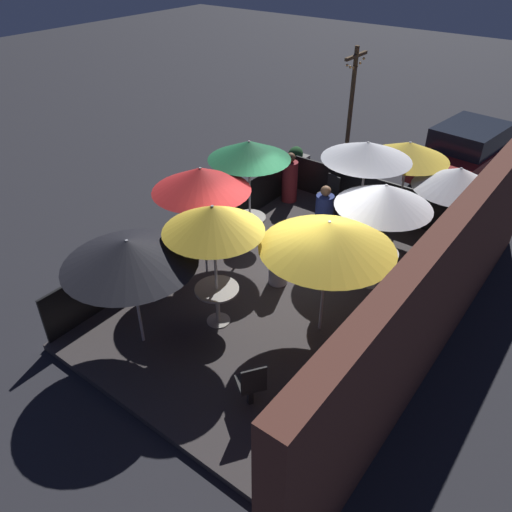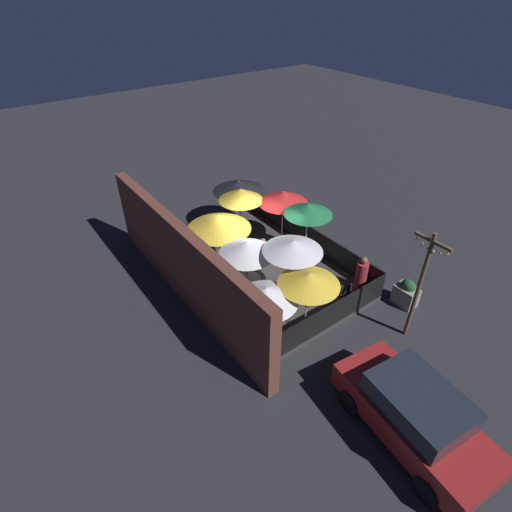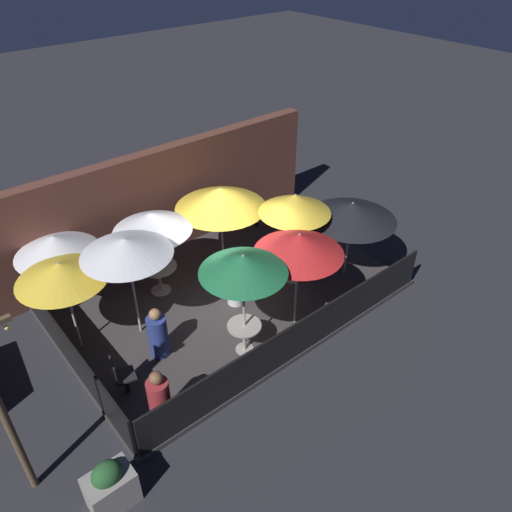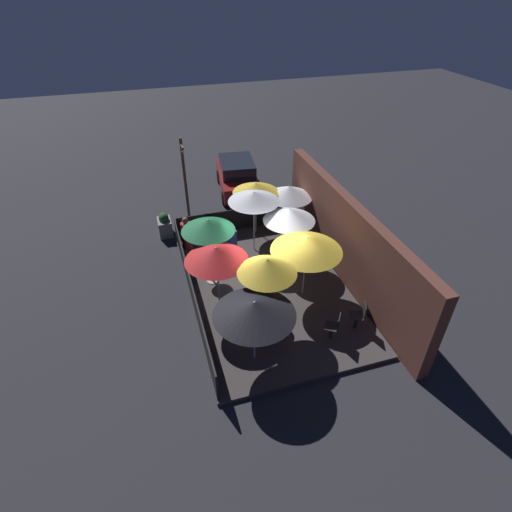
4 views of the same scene
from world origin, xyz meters
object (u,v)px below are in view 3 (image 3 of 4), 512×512
Objects in this scene: patio_umbrella_7 at (299,244)px; dining_table_1 at (292,260)px; planter_box at (110,486)px; patio_umbrella_4 at (56,245)px; patio_umbrella_0 at (243,264)px; patio_umbrella_6 at (220,198)px; patio_umbrella_1 at (295,204)px; patron_0 at (235,286)px; patio_umbrella_2 at (152,222)px; dining_table_2 at (159,271)px; patio_umbrella_8 at (61,272)px; patron_1 at (158,335)px; patio_umbrella_5 at (126,247)px; patio_chair_1 at (121,375)px; patron_2 at (160,401)px; patio_chair_0 at (281,221)px; patio_chair_2 at (256,210)px; patio_umbrella_3 at (352,211)px.

dining_table_1 is (1.05, 1.23, -1.56)m from patio_umbrella_7.
patio_umbrella_4 is at bearing 74.04° from planter_box.
dining_table_1 is at bearing 25.42° from patio_umbrella_0.
patio_umbrella_4 is at bearing 167.21° from patio_umbrella_6.
patio_umbrella_1 reaches higher than patron_0.
patio_umbrella_2 is 1.40m from dining_table_2.
planter_box is at bearing -106.04° from patio_umbrella_8.
patio_umbrella_0 is at bearing -118.48° from patio_umbrella_6.
patio_umbrella_4 reaches higher than patron_1.
patio_umbrella_1 is at bearing 21.16° from planter_box.
patio_umbrella_5 is 2.72× the size of patio_chair_1.
patio_umbrella_4 is 2.27× the size of dining_table_2.
patron_1 is 1.81m from patron_2.
patio_umbrella_2 is at bearing 176.34° from patio_umbrella_6.
patio_umbrella_1 is at bearing -31.57° from dining_table_2.
patron_1 is (0.86, -2.60, -1.30)m from patio_umbrella_4.
patron_0 reaches higher than patio_chair_0.
patio_umbrella_6 is 2.86m from patio_umbrella_7.
patio_umbrella_1 is 3.33m from patio_umbrella_2.
patio_umbrella_2 is 5.60m from planter_box.
patio_umbrella_2 is at bearing 59.52° from patio_chair_1.
patio_chair_2 is at bearing 61.97° from patio_umbrella_7.
patio_umbrella_3 is at bearing 11.88° from patio_chair_1.
planter_box is at bearing -158.84° from dining_table_1.
patron_0 is at bearing 26.12° from patio_chair_1.
patio_umbrella_5 is (-3.94, 0.78, 0.08)m from patio_umbrella_1.
patron_1 is (-3.95, -0.10, -0.07)m from dining_table_1.
patio_umbrella_4 is at bearing 151.79° from patio_umbrella_3.
patio_umbrella_3 reaches higher than patron_1.
patio_umbrella_0 is 3.24m from dining_table_1.
patio_umbrella_1 is at bearing -11.23° from patio_umbrella_5.
dining_table_1 is (3.94, -0.78, -1.69)m from patio_umbrella_5.
patio_umbrella_0 is 1.21× the size of patio_umbrella_4.
patron_2 is at bearing -160.90° from dining_table_1.
patio_umbrella_8 is 2.42× the size of patio_chair_0.
dining_table_2 is (-4.04, 2.47, -1.29)m from patio_umbrella_3.
dining_table_1 is at bearing -59.05° from patio_umbrella_6.
planter_box is (-2.26, -2.30, -0.21)m from patron_1.
patron_2 reaches higher than patio_chair_2.
patio_umbrella_2 is at bearing -20.83° from patio_umbrella_4.
patio_umbrella_1 is 5.37m from patron_2.
dining_table_1 reaches higher than dining_table_2.
patio_umbrella_4 reaches higher than patio_chair_0.
patio_umbrella_6 is at bearing 132.76° from patio_umbrella_3.
patron_0 is (2.27, -0.59, -1.79)m from patio_umbrella_5.
patio_umbrella_2 is 1.02× the size of patio_umbrella_3.
patio_umbrella_1 is at bearing 122.11° from patron_2.
patio_umbrella_0 is 4.38m from planter_box.
patio_chair_2 is 0.92× the size of planter_box.
patio_umbrella_7 is 4.79m from patio_umbrella_8.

